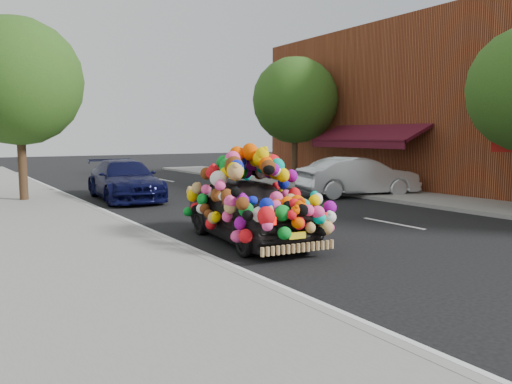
% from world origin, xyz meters
% --- Properties ---
extents(ground, '(100.00, 100.00, 0.00)m').
position_xyz_m(ground, '(0.00, 0.00, 0.00)').
color(ground, black).
rests_on(ground, ground).
extents(sidewalk, '(4.00, 60.00, 0.12)m').
position_xyz_m(sidewalk, '(-4.30, 0.00, 0.06)').
color(sidewalk, gray).
rests_on(sidewalk, ground).
extents(kerb, '(0.15, 60.00, 0.13)m').
position_xyz_m(kerb, '(-2.35, 0.00, 0.07)').
color(kerb, gray).
rests_on(kerb, ground).
extents(footpath_far, '(3.00, 40.00, 0.12)m').
position_xyz_m(footpath_far, '(8.20, 3.00, 0.06)').
color(footpath_far, gray).
rests_on(footpath_far, ground).
extents(lane_markings, '(6.00, 50.00, 0.01)m').
position_xyz_m(lane_markings, '(3.60, 0.00, 0.01)').
color(lane_markings, silver).
rests_on(lane_markings, ground).
extents(shopfront_row, '(9.61, 22.00, 7.00)m').
position_xyz_m(shopfront_row, '(13.48, 3.00, 3.50)').
color(shopfront_row, brown).
rests_on(shopfront_row, ground).
extents(tree_near_sidewalk, '(4.20, 4.20, 6.13)m').
position_xyz_m(tree_near_sidewalk, '(-3.80, 9.50, 4.02)').
color(tree_near_sidewalk, '#332114').
rests_on(tree_near_sidewalk, ground).
extents(tree_far_b, '(4.00, 4.00, 5.90)m').
position_xyz_m(tree_far_b, '(8.00, 10.00, 3.89)').
color(tree_far_b, '#332114').
rests_on(tree_far_b, ground).
extents(plush_art_car, '(2.43, 4.40, 2.01)m').
position_xyz_m(plush_art_car, '(-0.66, 0.24, 1.02)').
color(plush_art_car, black).
rests_on(plush_art_car, ground).
extents(navy_sedan, '(2.34, 4.97, 1.40)m').
position_xyz_m(navy_sedan, '(-0.63, 8.58, 0.70)').
color(navy_sedan, black).
rests_on(navy_sedan, ground).
extents(silver_hatchback, '(4.73, 2.75, 1.47)m').
position_xyz_m(silver_hatchback, '(7.00, 4.75, 0.74)').
color(silver_hatchback, silver).
rests_on(silver_hatchback, ground).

